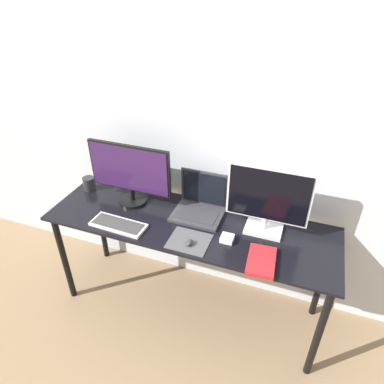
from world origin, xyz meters
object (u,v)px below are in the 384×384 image
at_px(mouse, 189,243).
at_px(power_brick, 227,238).
at_px(monitor_right, 268,200).
at_px(laptop, 200,204).
at_px(book, 261,261).
at_px(keyboard, 118,225).
at_px(monitor_left, 130,173).
at_px(mug, 89,184).

xyz_separation_m(mouse, power_brick, (0.19, 0.11, -0.00)).
bearing_deg(monitor_right, laptop, 173.34).
height_order(laptop, book, laptop).
relative_size(keyboard, mouse, 6.22).
relative_size(monitor_left, monitor_right, 1.19).
height_order(monitor_left, keyboard, monitor_left).
bearing_deg(power_brick, mouse, -149.08).
distance_m(laptop, mug, 0.83).
xyz_separation_m(monitor_left, mug, (-0.36, 0.03, -0.18)).
relative_size(mouse, book, 0.23).
bearing_deg(laptop, monitor_left, -173.96).
bearing_deg(book, mug, 166.59).
distance_m(monitor_left, power_brick, 0.75).
xyz_separation_m(keyboard, power_brick, (0.66, 0.10, 0.01)).
distance_m(keyboard, mouse, 0.47).
bearing_deg(monitor_left, monitor_right, -0.00).
bearing_deg(book, mouse, -179.64).
distance_m(mouse, mug, 0.93).
relative_size(laptop, book, 1.29).
height_order(monitor_right, mug, monitor_right).
xyz_separation_m(mug, power_brick, (1.07, -0.20, -0.03)).
height_order(mug, power_brick, mug).
relative_size(book, mug, 2.56).
relative_size(monitor_right, book, 1.95).
bearing_deg(mug, keyboard, -36.09).
height_order(monitor_right, power_brick, monitor_right).
height_order(laptop, mouse, laptop).
bearing_deg(laptop, keyboard, -143.24).
xyz_separation_m(keyboard, mouse, (0.47, -0.01, 0.01)).
xyz_separation_m(monitor_right, mouse, (-0.37, -0.28, -0.20)).
height_order(book, power_brick, power_brick).
relative_size(monitor_left, power_brick, 7.55).
bearing_deg(keyboard, mouse, -1.54).
bearing_deg(monitor_left, keyboard, -80.74).
xyz_separation_m(monitor_right, book, (0.04, -0.28, -0.21)).
relative_size(monitor_right, keyboard, 1.35).
xyz_separation_m(monitor_left, monitor_right, (0.89, -0.00, -0.00)).
bearing_deg(book, keyboard, 179.34).
distance_m(monitor_left, keyboard, 0.35).
bearing_deg(monitor_left, laptop, 6.04).
xyz_separation_m(book, mug, (-1.29, 0.31, 0.03)).
distance_m(monitor_left, monitor_right, 0.89).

